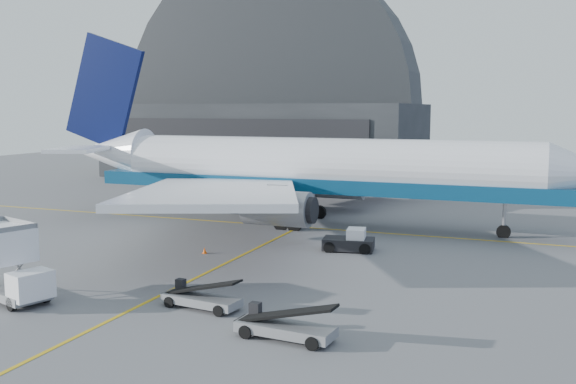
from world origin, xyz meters
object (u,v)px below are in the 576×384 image
at_px(airliner, 301,168).
at_px(belt_loader_b, 285,326).
at_px(catering_truck, 7,263).
at_px(belt_loader_a, 201,298).
at_px(pushback_tug, 350,242).

distance_m(airliner, belt_loader_b, 32.25).
relative_size(catering_truck, belt_loader_a, 1.32).
height_order(pushback_tug, belt_loader_b, belt_loader_b).
distance_m(catering_truck, belt_loader_a, 11.87).
height_order(catering_truck, belt_loader_a, catering_truck).
bearing_deg(pushback_tug, airliner, 119.27).
xyz_separation_m(pushback_tug, belt_loader_b, (2.39, -20.24, -0.08)).
height_order(airliner, belt_loader_b, airliner).
xyz_separation_m(catering_truck, belt_loader_a, (11.46, 2.61, -1.60)).
xyz_separation_m(pushback_tug, belt_loader_a, (-3.84, -17.40, -0.11)).
distance_m(airliner, catering_truck, 31.06).
distance_m(catering_truck, pushback_tug, 25.24).
bearing_deg(belt_loader_b, airliner, 113.45).
height_order(pushback_tug, belt_loader_a, belt_loader_a).
height_order(belt_loader_a, belt_loader_b, belt_loader_b).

